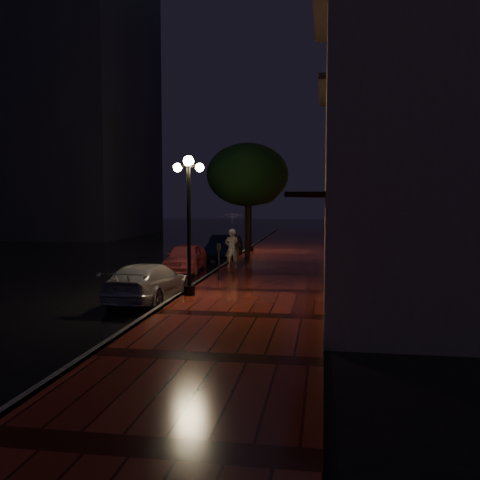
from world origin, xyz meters
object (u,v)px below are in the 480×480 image
Objects in this scene: streetlamp_near at (189,217)px; navy_car at (224,247)px; street_tree at (248,177)px; parking_meter at (219,258)px; woman_with_umbrella at (232,232)px; pink_car at (185,257)px; silver_car at (148,282)px; streetlamp_far at (251,208)px.

streetlamp_near is 1.12× the size of navy_car.
street_tree is 4.33× the size of parking_meter.
woman_with_umbrella is (-0.01, -4.63, -2.51)m from street_tree.
pink_car is 1.50× the size of woman_with_umbrella.
street_tree is 12.03m from silver_car.
street_tree is 3.81m from navy_car.
streetlamp_near reaches higher than parking_meter.
streetlamp_near is at bearing -92.75° from parking_meter.
pink_car is at bearing -80.98° from silver_car.
navy_car is at bearing 94.97° from streetlamp_near.
parking_meter is (2.08, -3.06, 0.35)m from pink_car.
navy_car is 2.87× the size of parking_meter.
woman_with_umbrella is at bearing -75.21° from navy_car.
streetlamp_near reaches higher than pink_car.
street_tree is 8.43m from parking_meter.
navy_car is 0.95× the size of silver_car.
woman_with_umbrella reaches higher than silver_car.
woman_with_umbrella is (1.20, -4.57, 1.10)m from navy_car.
woman_with_umbrella is (0.25, -7.64, -0.86)m from streetlamp_far.
woman_with_umbrella is at bearing -98.20° from silver_car.
streetlamp_near is 0.74× the size of street_tree.
silver_car is 1.69× the size of woman_with_umbrella.
woman_with_umbrella is 3.23m from parking_meter.
pink_car is (-1.79, -7.71, -1.99)m from streetlamp_far.
streetlamp_near is at bearing 80.71° from woman_with_umbrella.
streetlamp_near is 1.79× the size of woman_with_umbrella.
streetlamp_near is 6.84m from pink_car.
street_tree is at bearing -97.08° from woman_with_umbrella.
streetlamp_near reaches higher than navy_car.
streetlamp_near is at bearing -77.09° from pink_car.
navy_car reaches higher than silver_car.
woman_with_umbrella reaches higher than parking_meter.
street_tree is (0.26, -3.01, 1.64)m from streetlamp_far.
streetlamp_near is 11.12m from street_tree.
streetlamp_far reaches higher than woman_with_umbrella.
pink_car is 4.71m from navy_car.
navy_car is 4.85m from woman_with_umbrella.
streetlamp_far is (0.00, 14.00, 0.00)m from streetlamp_near.
street_tree is 1.51× the size of navy_car.
streetlamp_near is 11.14m from navy_car.
street_tree reaches higher than pink_car.
parking_meter is at bearing -108.54° from silver_car.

